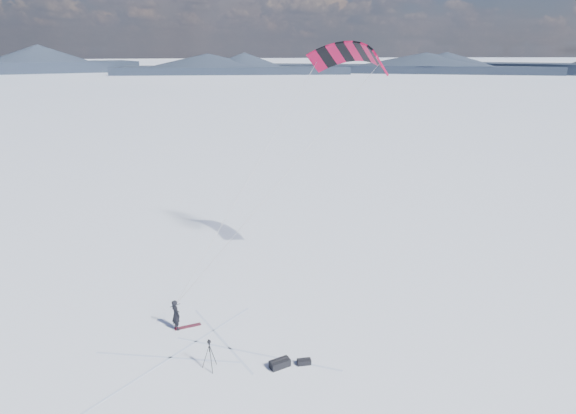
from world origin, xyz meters
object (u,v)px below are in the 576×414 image
object	(u,v)px
gear_bag_b	(304,362)
gear_bag_a	(280,363)
tripod	(210,351)
snowboard	(188,327)
snowkiter	(177,329)

from	to	relation	value
gear_bag_b	gear_bag_a	bearing A→B (deg)	-178.76
tripod	gear_bag_b	world-z (taller)	tripod
snowboard	tripod	world-z (taller)	tripod
snowboard	tripod	distance (m)	3.96
tripod	gear_bag_b	distance (m)	4.34
tripod	gear_bag_a	distance (m)	3.24
snowboard	gear_bag_b	bearing A→B (deg)	-50.51
tripod	gear_bag_a	xyz separation A→B (m)	(3.02, -0.87, -0.76)
snowboard	gear_bag_a	distance (m)	5.89
snowkiter	tripod	bearing A→B (deg)	173.73
snowkiter	tripod	xyz separation A→B (m)	(1.11, -3.80, 0.94)
gear_bag_a	gear_bag_b	size ratio (longest dim) A/B	1.48
snowkiter	gear_bag_b	distance (m)	7.13
snowboard	gear_bag_b	distance (m)	6.73
snowkiter	gear_bag_b	xyz separation A→B (m)	(5.24, -4.83, 0.13)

